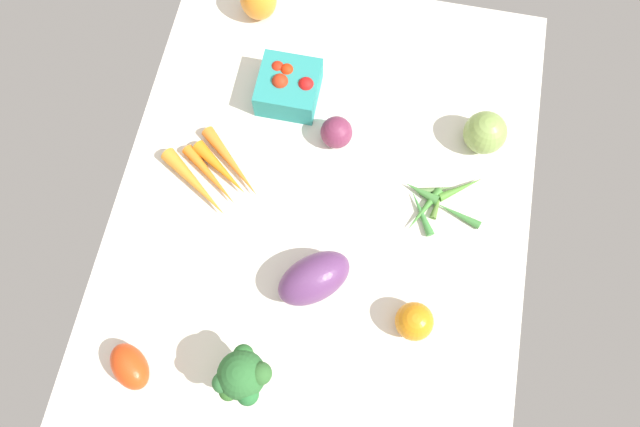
{
  "coord_description": "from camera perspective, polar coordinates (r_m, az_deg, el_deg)",
  "views": [
    {
      "loc": [
        33.96,
        6.66,
        104.49
      ],
      "look_at": [
        0.0,
        0.0,
        4.0
      ],
      "focal_mm": 33.04,
      "sensor_mm": 36.0,
      "label": 1
    }
  ],
  "objects": [
    {
      "name": "berry_basket",
      "position": [
        1.16,
        -3.05,
        12.19
      ],
      "size": [
        11.43,
        11.43,
        7.31
      ],
      "color": "teal",
      "rests_on": "tablecloth"
    },
    {
      "name": "eggplant",
      "position": [
        1.01,
        -0.58,
        -6.29
      ],
      "size": [
        14.6,
        15.25,
        7.88
      ],
      "primitive_type": "ellipsoid",
      "rotation": [
        0.0,
        0.0,
        2.27
      ],
      "color": "#63366A",
      "rests_on": "tablecloth"
    },
    {
      "name": "red_onion_near_basket",
      "position": [
        1.12,
        1.42,
        7.89
      ],
      "size": [
        6.07,
        6.07,
        6.07
      ],
      "primitive_type": "sphere",
      "color": "#762C4B",
      "rests_on": "tablecloth"
    },
    {
      "name": "okra_pile",
      "position": [
        1.1,
        11.23,
        1.16
      ],
      "size": [
        13.84,
        15.04,
        1.94
      ],
      "color": "#547D32",
      "rests_on": "tablecloth"
    },
    {
      "name": "tablecloth",
      "position": [
        1.09,
        -0.0,
        -0.51
      ],
      "size": [
        104.0,
        76.0,
        2.0
      ],
      "primitive_type": "cube",
      "color": "silver",
      "rests_on": "ground"
    },
    {
      "name": "heirloom_tomato_green",
      "position": [
        1.15,
        15.69,
        7.55
      ],
      "size": [
        8.02,
        8.02,
        8.02
      ],
      "primitive_type": "sphere",
      "color": "#87A651",
      "rests_on": "tablecloth"
    },
    {
      "name": "heirloom_tomato_orange",
      "position": [
        1.02,
        9.11,
        -10.28
      ],
      "size": [
        6.53,
        6.53,
        6.53
      ],
      "primitive_type": "sphere",
      "color": "orange",
      "rests_on": "tablecloth"
    },
    {
      "name": "carrot_bunch",
      "position": [
        1.12,
        -10.29,
        3.8
      ],
      "size": [
        18.16,
        20.31,
        2.94
      ],
      "color": "orange",
      "rests_on": "tablecloth"
    },
    {
      "name": "roma_tomato",
      "position": [
        1.05,
        -17.95,
        -13.91
      ],
      "size": [
        9.72,
        9.85,
        5.49
      ],
      "primitive_type": "ellipsoid",
      "rotation": [
        0.0,
        0.0,
        3.96
      ],
      "color": "#E14115",
      "rests_on": "tablecloth"
    },
    {
      "name": "broccoli_head",
      "position": [
        0.95,
        -7.56,
        -15.34
      ],
      "size": [
        9.08,
        8.98,
        12.22
      ],
      "color": "#93D27F",
      "rests_on": "tablecloth"
    }
  ]
}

